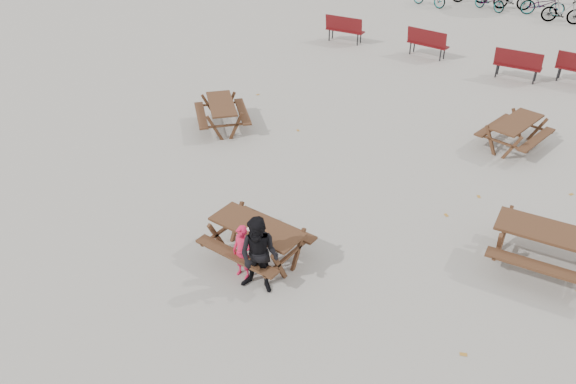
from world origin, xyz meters
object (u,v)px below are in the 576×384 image
Objects in this scene: child at (242,252)px; adult at (259,256)px; picnic_table_east at (549,250)px; main_picnic_table at (257,234)px; picnic_table_far at (514,134)px; picnic_table_north at (222,115)px; food_tray at (252,230)px; soda_bottle at (252,230)px.

child is 0.72× the size of adult.
child reaches higher than picnic_table_east.
adult is (0.58, -0.64, 0.18)m from main_picnic_table.
picnic_table_far is (2.52, 7.45, -0.22)m from main_picnic_table.
child is 5.65m from picnic_table_east.
main_picnic_table is 0.90× the size of picnic_table_east.
adult reaches higher than picnic_table_north.
picnic_table_east reaches higher than picnic_table_far.
child reaches higher than main_picnic_table.
adult is at bearing -144.99° from picnic_table_east.
food_tray is 0.16× the size of child.
picnic_table_east is (4.55, 2.95, -0.15)m from main_picnic_table.
child is at bearing -78.64° from main_picnic_table.
adult is 8.33m from picnic_table_far.
adult reaches higher than food_tray.
picnic_table_far is at bearing 60.99° from adult.
child is 8.35m from picnic_table_far.
food_tray is 1.06× the size of soda_bottle.
adult is 0.89× the size of picnic_table_north.
child is at bearing -77.76° from food_tray.
adult is at bearing 175.04° from picnic_table_far.
food_tray is 8.02m from picnic_table_far.
child is at bearing -3.52° from picnic_table_north.
food_tray is 0.11m from soda_bottle.
picnic_table_east is 4.94m from picnic_table_far.
picnic_table_far is (1.94, 8.09, -0.40)m from adult.
adult is at bearing -47.86° from main_picnic_table.
food_tray is at bearing 123.64° from adult.
picnic_table_north is at bearing 137.24° from soda_bottle.
main_picnic_table is 10.00× the size of food_tray.
child is 0.53m from adult.
main_picnic_table is 1.05× the size of picnic_table_far.
food_tray is 5.94m from picnic_table_north.
child reaches higher than picnic_table_north.
picnic_table_north is at bearing 138.30° from main_picnic_table.
picnic_table_far is at bearing 71.86° from food_tray.
main_picnic_table reaches higher than picnic_table_far.
soda_bottle is 0.11× the size of adult.
picnic_table_far is at bearing 72.42° from child.
soda_bottle reaches higher than food_tray.
picnic_table_north is (-4.44, 4.40, -0.18)m from child.
food_tray reaches higher than picnic_table_north.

